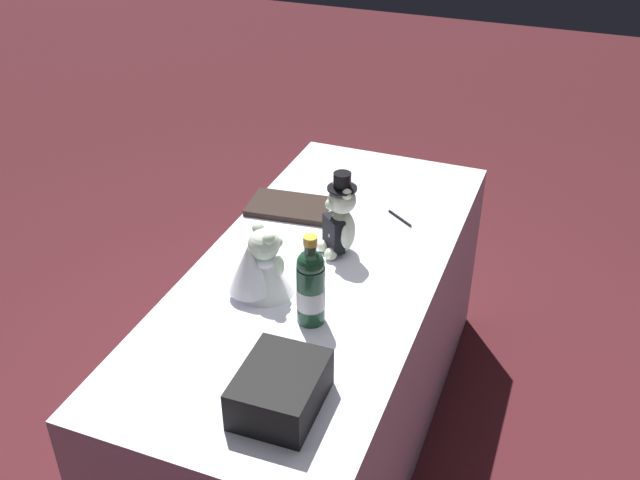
# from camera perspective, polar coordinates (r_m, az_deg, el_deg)

# --- Properties ---
(ground_plane) EXTENTS (12.00, 12.00, 0.00)m
(ground_plane) POSITION_cam_1_polar(r_m,az_deg,el_deg) (2.96, -0.00, -14.71)
(ground_plane) COLOR #47191E
(reception_table) EXTENTS (1.82, 0.79, 0.79)m
(reception_table) POSITION_cam_1_polar(r_m,az_deg,el_deg) (2.68, -0.00, -8.96)
(reception_table) COLOR white
(reception_table) RESTS_ON ground_plane
(teddy_bear_groom) EXTENTS (0.13, 0.13, 0.30)m
(teddy_bear_groom) POSITION_cam_1_polar(r_m,az_deg,el_deg) (2.44, 1.54, 1.53)
(teddy_bear_groom) COLOR silver
(teddy_bear_groom) RESTS_ON reception_table
(teddy_bear_bride) EXTENTS (0.24, 0.23, 0.23)m
(teddy_bear_bride) POSITION_cam_1_polar(r_m,az_deg,el_deg) (2.27, -4.71, -2.13)
(teddy_bear_bride) COLOR white
(teddy_bear_bride) RESTS_ON reception_table
(champagne_bottle) EXTENTS (0.09, 0.09, 0.30)m
(champagne_bottle) POSITION_cam_1_polar(r_m,az_deg,el_deg) (2.13, -0.73, -3.59)
(champagne_bottle) COLOR #1B4229
(champagne_bottle) RESTS_ON reception_table
(signing_pen) EXTENTS (0.09, 0.12, 0.01)m
(signing_pen) POSITION_cam_1_polar(r_m,az_deg,el_deg) (2.71, 6.33, 1.65)
(signing_pen) COLOR black
(signing_pen) RESTS_ON reception_table
(gift_case_black) EXTENTS (0.26, 0.21, 0.12)m
(gift_case_black) POSITION_cam_1_polar(r_m,az_deg,el_deg) (1.90, -3.12, -11.54)
(gift_case_black) COLOR black
(gift_case_black) RESTS_ON reception_table
(guestbook) EXTENTS (0.23, 0.33, 0.02)m
(guestbook) POSITION_cam_1_polar(r_m,az_deg,el_deg) (2.76, -2.37, 2.62)
(guestbook) COLOR black
(guestbook) RESTS_ON reception_table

